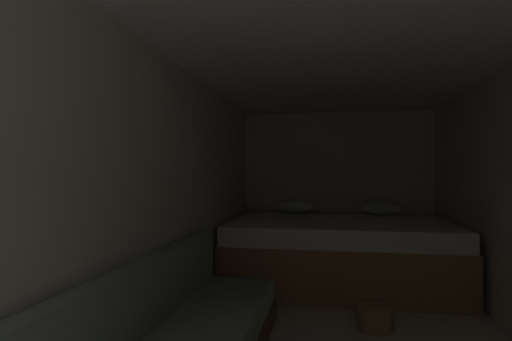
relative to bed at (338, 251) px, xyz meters
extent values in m
cube|color=beige|center=(0.00, 0.92, 0.69)|extent=(2.65, 0.05, 2.10)
cube|color=beige|center=(-1.30, -1.90, 0.69)|extent=(0.05, 5.58, 2.10)
cube|color=white|center=(0.00, -1.90, 1.76)|extent=(2.65, 5.58, 0.05)
cube|color=#9E7247|center=(0.00, -0.01, -0.10)|extent=(2.43, 1.71, 0.53)
cube|color=white|center=(0.00, -0.01, 0.26)|extent=(2.39, 1.67, 0.19)
ellipsoid|color=white|center=(-0.55, 0.65, 0.44)|extent=(0.48, 0.28, 0.17)
ellipsoid|color=white|center=(0.55, 0.65, 0.44)|extent=(0.48, 0.28, 0.17)
cube|color=gray|center=(-1.20, -2.64, 0.17)|extent=(0.12, 2.89, 0.40)
cylinder|color=olive|center=(0.24, -1.31, -0.27)|extent=(0.27, 0.27, 0.20)
camera|label=1|loc=(-0.14, -4.61, 0.89)|focal=27.65mm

